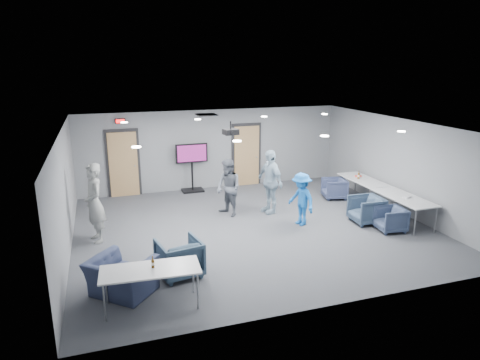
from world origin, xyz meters
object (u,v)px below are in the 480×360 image
object	(u,v)px
table_front_left	(150,271)
person_d	(301,199)
chair_right_b	(366,210)
bottle_right	(359,176)
table_right_a	(363,181)
tv_stand	(192,165)
chair_front_b	(121,277)
person_a	(94,203)
chair_right_a	(334,189)
projector	(231,132)
chair_front_a	(179,258)
person_b	(228,188)
person_c	(270,181)
chair_right_c	(390,219)
table_right_b	(404,198)
bottle_front	(153,263)

from	to	relation	value
table_front_left	person_d	bearing A→B (deg)	37.01
chair_right_b	bottle_right	world-z (taller)	bottle_right
table_right_a	tv_stand	size ratio (longest dim) A/B	1.13
chair_front_b	person_a	bearing A→B (deg)	-39.61
person_a	chair_right_b	size ratio (longest dim) A/B	2.42
chair_right_a	chair_right_b	xyz separation A→B (m)	(-0.29, -2.18, 0.04)
bottle_right	projector	bearing A→B (deg)	179.56
chair_right_b	tv_stand	world-z (taller)	tv_stand
chair_front_b	table_right_a	xyz separation A→B (m)	(7.47, 3.37, 0.33)
bottle_right	tv_stand	size ratio (longest dim) A/B	0.16
table_front_left	projector	world-z (taller)	projector
chair_front_b	table_front_left	bearing A→B (deg)	170.29
chair_right_b	table_front_left	bearing A→B (deg)	-65.69
person_d	table_right_a	world-z (taller)	person_d
person_d	bottle_right	bearing A→B (deg)	101.66
chair_right_b	table_right_a	distance (m)	1.88
chair_front_a	chair_front_b	distance (m)	1.23
chair_right_b	tv_stand	size ratio (longest dim) A/B	0.49
chair_right_a	projector	xyz separation A→B (m)	(-3.60, -0.45, 2.08)
person_b	person_c	xyz separation A→B (m)	(1.21, -0.11, 0.11)
projector	table_front_left	bearing A→B (deg)	-131.54
table_right_a	chair_right_c	bearing A→B (deg)	163.35
person_a	chair_front_b	distance (m)	2.86
person_c	bottle_right	world-z (taller)	person_c
chair_right_b	table_right_a	xyz separation A→B (m)	(0.94, 1.59, 0.32)
person_c	chair_right_c	bearing A→B (deg)	33.39
person_c	chair_front_a	bearing A→B (deg)	-59.82
person_b	chair_front_a	world-z (taller)	person_b
person_d	chair_right_b	distance (m)	1.84
chair_right_a	table_right_b	xyz separation A→B (m)	(0.65, -2.48, 0.36)
person_d	bottle_front	bearing A→B (deg)	-71.27
person_a	person_c	xyz separation A→B (m)	(4.79, 0.62, -0.04)
person_b	chair_front_a	size ratio (longest dim) A/B	1.91
chair_right_c	projector	world-z (taller)	projector
person_d	bottle_front	xyz separation A→B (m)	(-4.25, -2.77, 0.10)
person_d	chair_front_a	size ratio (longest dim) A/B	1.68
bottle_right	chair_right_a	bearing A→B (deg)	138.72
table_front_left	person_b	bearing A→B (deg)	60.79
person_d	table_right_a	distance (m)	2.93
person_b	bottle_front	xyz separation A→B (m)	(-2.61, -4.06, -0.00)
person_b	table_right_a	size ratio (longest dim) A/B	0.88
chair_right_b	projector	xyz separation A→B (m)	(-3.31, 1.73, 2.04)
table_right_b	bottle_front	bearing A→B (deg)	106.31
person_c	chair_front_b	xyz separation A→B (m)	(-4.36, -3.39, -0.57)
person_a	tv_stand	xyz separation A→B (m)	(3.10, 3.38, -0.04)
chair_right_b	chair_front_a	world-z (taller)	chair_front_a
person_c	table_right_a	distance (m)	3.12
person_b	table_right_a	xyz separation A→B (m)	(4.32, -0.13, -0.13)
bottle_front	table_right_b	bearing A→B (deg)	16.31
projector	table_right_b	bearing A→B (deg)	-33.37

